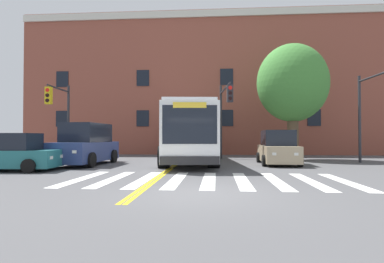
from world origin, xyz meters
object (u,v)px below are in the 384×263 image
at_px(traffic_light_overhead, 224,107).
at_px(city_bus, 188,133).
at_px(car_teal_cross_street, 11,153).
at_px(car_navy_near_lane, 87,145).
at_px(traffic_light_near_corner, 373,100).
at_px(street_tree_curbside_large, 293,84).
at_px(car_red_behind_bus, 183,145).
at_px(traffic_light_far_corner, 60,109).
at_px(car_tan_far_lane, 278,149).

bearing_deg(traffic_light_overhead, city_bus, -150.94).
relative_size(city_bus, car_teal_cross_street, 2.78).
xyz_separation_m(car_navy_near_lane, car_teal_cross_street, (-2.11, -3.17, -0.29)).
bearing_deg(traffic_light_near_corner, street_tree_curbside_large, 135.60).
bearing_deg(car_navy_near_lane, street_tree_curbside_large, 19.76).
height_order(car_red_behind_bus, traffic_light_overhead, traffic_light_overhead).
height_order(car_teal_cross_street, traffic_light_near_corner, traffic_light_near_corner).
height_order(car_teal_cross_street, traffic_light_overhead, traffic_light_overhead).
height_order(traffic_light_near_corner, traffic_light_far_corner, traffic_light_near_corner).
xyz_separation_m(car_teal_cross_street, traffic_light_near_corner, (17.81, 4.20, 2.75)).
relative_size(car_tan_far_lane, traffic_light_overhead, 0.78).
bearing_deg(car_navy_near_lane, car_teal_cross_street, -123.59).
height_order(car_tan_far_lane, traffic_light_near_corner, traffic_light_near_corner).
relative_size(car_navy_near_lane, car_red_behind_bus, 1.05).
relative_size(car_tan_far_lane, traffic_light_far_corner, 0.82).
bearing_deg(car_tan_far_lane, city_bus, 166.63).
height_order(city_bus, traffic_light_near_corner, traffic_light_near_corner).
bearing_deg(car_navy_near_lane, car_red_behind_bus, 68.11).
bearing_deg(traffic_light_overhead, car_red_behind_bus, 115.73).
distance_m(car_tan_far_lane, car_teal_cross_street, 13.27).
distance_m(traffic_light_overhead, street_tree_curbside_large, 4.98).
height_order(car_navy_near_lane, car_tan_far_lane, car_navy_near_lane).
bearing_deg(car_teal_cross_street, car_navy_near_lane, 56.41).
distance_m(car_navy_near_lane, street_tree_curbside_large, 13.64).
xyz_separation_m(city_bus, car_navy_near_lane, (-5.42, -2.13, -0.68)).
xyz_separation_m(car_red_behind_bus, traffic_light_far_corner, (-6.88, -8.43, 2.49)).
relative_size(car_teal_cross_street, traffic_light_near_corner, 0.80).
bearing_deg(car_navy_near_lane, traffic_light_near_corner, 3.77).
bearing_deg(street_tree_curbside_large, traffic_light_near_corner, -44.40).
xyz_separation_m(car_navy_near_lane, traffic_light_near_corner, (15.71, 1.03, 2.46)).
bearing_deg(street_tree_curbside_large, city_bus, -161.64).
height_order(car_tan_far_lane, traffic_light_far_corner, traffic_light_far_corner).
height_order(car_navy_near_lane, traffic_light_far_corner, traffic_light_far_corner).
distance_m(car_teal_cross_street, street_tree_curbside_large, 16.81).
bearing_deg(street_tree_curbside_large, car_red_behind_bus, 142.66).
relative_size(car_navy_near_lane, traffic_light_far_corner, 1.01).
xyz_separation_m(car_navy_near_lane, car_tan_far_lane, (10.52, 0.92, -0.21)).
bearing_deg(car_teal_cross_street, traffic_light_overhead, 33.85).
height_order(traffic_light_overhead, street_tree_curbside_large, street_tree_curbside_large).
relative_size(traffic_light_near_corner, traffic_light_far_corner, 1.05).
relative_size(car_tan_far_lane, street_tree_curbside_large, 0.52).
xyz_separation_m(car_red_behind_bus, traffic_light_near_corner, (11.47, -9.50, 2.72)).
relative_size(car_navy_near_lane, street_tree_curbside_large, 0.64).
distance_m(city_bus, traffic_light_overhead, 3.10).
xyz_separation_m(car_tan_far_lane, traffic_light_overhead, (-2.85, 2.47, 2.59)).
distance_m(city_bus, traffic_light_far_corner, 8.21).
bearing_deg(city_bus, traffic_light_near_corner, -6.09).
height_order(city_bus, street_tree_curbside_large, street_tree_curbside_large).
relative_size(car_navy_near_lane, traffic_light_overhead, 0.96).
xyz_separation_m(car_teal_cross_street, street_tree_curbside_large, (14.37, 7.58, 4.32)).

